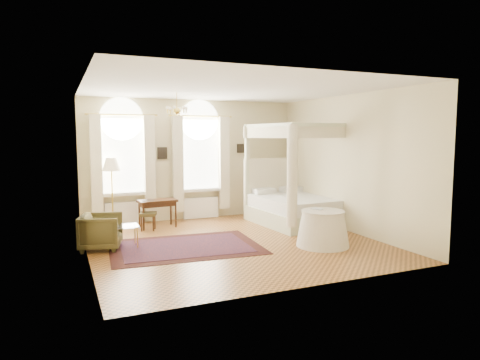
# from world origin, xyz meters

# --- Properties ---
(ground) EXTENTS (6.00, 6.00, 0.00)m
(ground) POSITION_xyz_m (0.00, 0.00, 0.00)
(ground) COLOR #A4672F
(ground) RESTS_ON ground
(room_walls) EXTENTS (6.00, 6.00, 6.00)m
(room_walls) POSITION_xyz_m (0.00, 0.00, 1.98)
(room_walls) COLOR beige
(room_walls) RESTS_ON ground
(window_left) EXTENTS (1.62, 0.27, 3.29)m
(window_left) POSITION_xyz_m (-1.90, 2.87, 1.49)
(window_left) COLOR white
(window_left) RESTS_ON room_walls
(window_right) EXTENTS (1.62, 0.27, 3.29)m
(window_right) POSITION_xyz_m (0.20, 2.87, 1.49)
(window_right) COLOR white
(window_right) RESTS_ON room_walls
(chandelier) EXTENTS (0.51, 0.45, 0.50)m
(chandelier) POSITION_xyz_m (-0.90, 1.20, 2.91)
(chandelier) COLOR gold
(chandelier) RESTS_ON room_walls
(wall_pictures) EXTENTS (2.54, 0.03, 0.39)m
(wall_pictures) POSITION_xyz_m (0.09, 2.97, 1.89)
(wall_pictures) COLOR black
(wall_pictures) RESTS_ON room_walls
(canopy_bed) EXTENTS (2.14, 2.56, 2.62)m
(canopy_bed) POSITION_xyz_m (2.29, 1.19, 0.60)
(canopy_bed) COLOR beige
(canopy_bed) RESTS_ON ground
(nightstand) EXTENTS (0.48, 0.44, 0.63)m
(nightstand) POSITION_xyz_m (2.70, 2.70, 0.31)
(nightstand) COLOR #3B2010
(nightstand) RESTS_ON ground
(nightstand_lamp) EXTENTS (0.28, 0.28, 0.41)m
(nightstand_lamp) POSITION_xyz_m (2.80, 2.71, 0.90)
(nightstand_lamp) COLOR gold
(nightstand_lamp) RESTS_ON nightstand
(writing_desk) EXTENTS (0.98, 0.57, 0.71)m
(writing_desk) POSITION_xyz_m (-1.18, 2.17, 0.61)
(writing_desk) COLOR #3B2010
(writing_desk) RESTS_ON ground
(laptop) EXTENTS (0.36, 0.29, 0.02)m
(laptop) POSITION_xyz_m (-1.41, 2.12, 0.72)
(laptop) COLOR black
(laptop) RESTS_ON writing_desk
(stool) EXTENTS (0.48, 0.48, 0.44)m
(stool) POSITION_xyz_m (-1.46, 1.96, 0.36)
(stool) COLOR #433B1D
(stool) RESTS_ON ground
(armchair) EXTENTS (0.98, 0.96, 0.73)m
(armchair) POSITION_xyz_m (-2.70, 0.55, 0.37)
(armchair) COLOR #413A1C
(armchair) RESTS_ON ground
(coffee_table) EXTENTS (0.69, 0.49, 0.46)m
(coffee_table) POSITION_xyz_m (-2.29, 0.53, 0.41)
(coffee_table) COLOR white
(coffee_table) RESTS_ON ground
(floor_lamp) EXTENTS (0.46, 0.46, 1.77)m
(floor_lamp) POSITION_xyz_m (-2.22, 2.70, 1.51)
(floor_lamp) COLOR gold
(floor_lamp) RESTS_ON ground
(oriental_rug) EXTENTS (3.22, 2.42, 0.01)m
(oriental_rug) POSITION_xyz_m (-1.07, 0.03, 0.01)
(oriental_rug) COLOR #3B130E
(oriental_rug) RESTS_ON ground
(side_table) EXTENTS (1.11, 1.11, 0.76)m
(side_table) POSITION_xyz_m (1.63, -1.01, 0.37)
(side_table) COLOR beige
(side_table) RESTS_ON ground
(book) EXTENTS (0.27, 0.30, 0.02)m
(book) POSITION_xyz_m (1.52, -0.88, 0.77)
(book) COLOR black
(book) RESTS_ON side_table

